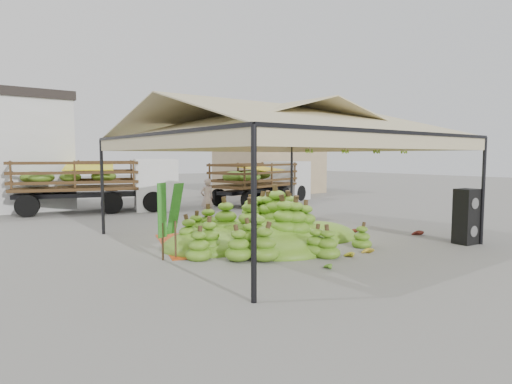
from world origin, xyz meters
TOP-DOWN VIEW (x-y plane):
  - ground at (0.00, 0.00)m, footprint 90.00×90.00m
  - canopy_tent at (0.00, 0.00)m, footprint 8.10×8.10m
  - building_tan at (10.00, 13.00)m, footprint 6.30×5.30m
  - tarp_left at (-1.51, 0.61)m, footprint 4.60×4.49m
  - tarp_right at (1.11, 1.27)m, footprint 4.82×4.93m
  - banana_heap at (-0.52, -0.16)m, footprint 7.48×6.73m
  - hand_yellow_a at (-0.25, -2.82)m, footprint 0.45×0.39m
  - hand_yellow_b at (0.46, -2.86)m, footprint 0.53×0.49m
  - hand_red_a at (3.70, -2.21)m, footprint 0.56×0.49m
  - hand_red_b at (2.45, -0.72)m, footprint 0.51×0.47m
  - hand_green at (-1.47, -3.24)m, footprint 0.48×0.44m
  - hanging_bunches at (2.46, -0.97)m, footprint 4.74×0.24m
  - speaker_stack at (3.70, -3.70)m, footprint 0.62×0.55m
  - banana_leaves at (-3.70, -0.07)m, footprint 0.96×1.36m
  - vendor at (0.46, 5.11)m, footprint 0.59×0.40m
  - truck_left at (-2.11, 9.74)m, footprint 7.22×4.36m
  - truck_right at (5.94, 8.17)m, footprint 6.70×3.82m

SIDE VIEW (x-z plane):
  - ground at x=0.00m, z-range 0.00..0.00m
  - banana_leaves at x=-3.70m, z-range -1.85..1.85m
  - tarp_left at x=-1.51m, z-range 0.00..0.01m
  - tarp_right at x=1.11m, z-range 0.00..0.01m
  - hand_green at x=-1.47m, z-range 0.00..0.17m
  - hand_red_b at x=2.45m, z-range 0.00..0.19m
  - hand_yellow_b at x=0.46m, z-range 0.00..0.19m
  - hand_yellow_a at x=-0.25m, z-range 0.00..0.19m
  - hand_red_a at x=3.70m, z-range 0.00..0.22m
  - banana_heap at x=-0.52m, z-range 0.00..1.34m
  - speaker_stack at x=3.70m, z-range 0.00..1.56m
  - vendor at x=0.46m, z-range 0.00..1.59m
  - truck_right at x=5.94m, z-range 0.25..2.43m
  - truck_left at x=-2.11m, z-range 0.27..2.62m
  - building_tan at x=10.00m, z-range 0.02..4.12m
  - hanging_bunches at x=2.46m, z-range 2.52..2.72m
  - canopy_tent at x=0.00m, z-range 1.30..5.30m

